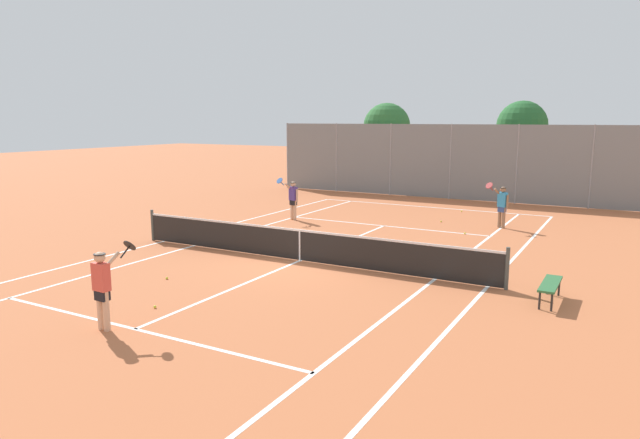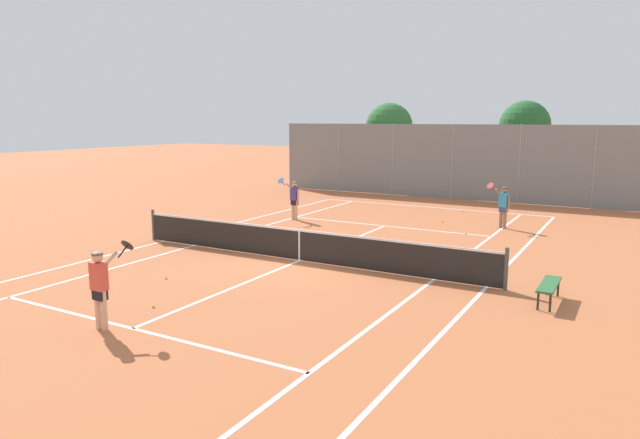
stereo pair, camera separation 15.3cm
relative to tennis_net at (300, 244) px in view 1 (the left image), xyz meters
The scene contains 16 objects.
ground_plane 0.51m from the tennis_net, ahead, with size 120.00×120.00×0.00m, color #BC663D.
court_line_markings 0.51m from the tennis_net, ahead, with size 11.10×23.90×0.01m.
tennis_net is the anchor object (origin of this frame).
player_near_side 6.74m from the tennis_net, 94.28° to the right, with size 0.69×0.73×1.77m.
player_far_left 7.02m from the tennis_net, 123.43° to the left, with size 0.79×0.71×1.77m.
player_far_right 9.20m from the tennis_net, 63.45° to the left, with size 0.86×0.68×1.77m.
loose_tennis_ball_0 5.32m from the tennis_net, 96.48° to the right, with size 0.07×0.07×0.07m, color #D1DB33.
loose_tennis_ball_1 7.13m from the tennis_net, 63.07° to the left, with size 0.07×0.07×0.07m, color #D1DB33.
loose_tennis_ball_2 3.99m from the tennis_net, 120.81° to the right, with size 0.07×0.07×0.07m, color #D1DB33.
loose_tennis_ball_3 4.16m from the tennis_net, 118.30° to the left, with size 0.07×0.07×0.07m, color #D1DB33.
loose_tennis_ball_4 8.48m from the tennis_net, 78.24° to the left, with size 0.07×0.07×0.07m, color #D1DB33.
loose_tennis_ball_5 11.42m from the tennis_net, 81.17° to the left, with size 0.07×0.07×0.07m, color #D1DB33.
courtside_bench 7.04m from the tennis_net, ahead, with size 0.36×1.50×0.47m.
back_fence 15.23m from the tennis_net, 90.00° to the left, with size 20.12×0.08×3.90m.
tree_behind_left 17.92m from the tennis_net, 104.67° to the left, with size 2.72×2.72×5.07m.
tree_behind_right 19.15m from the tennis_net, 80.93° to the left, with size 2.70×2.70×5.13m.
Camera 1 is at (8.53, -14.08, 4.17)m, focal length 32.00 mm.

